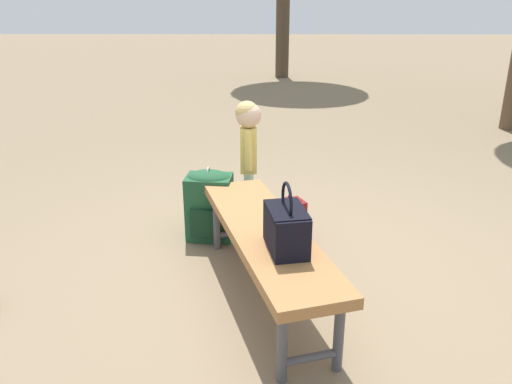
% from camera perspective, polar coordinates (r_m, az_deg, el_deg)
% --- Properties ---
extents(ground_plane, '(40.00, 40.00, 0.00)m').
position_cam_1_polar(ground_plane, '(3.43, 3.72, -8.56)').
color(ground_plane, '#7F6B51').
rests_on(ground_plane, ground).
extents(park_bench, '(1.65, 0.85, 0.45)m').
position_cam_1_polar(park_bench, '(2.96, 1.10, -5.03)').
color(park_bench, '#9E6B3D').
rests_on(park_bench, ground).
extents(handbag, '(0.35, 0.24, 0.37)m').
position_cam_1_polar(handbag, '(2.66, 3.34, -3.84)').
color(handbag, black).
rests_on(handbag, park_bench).
extents(child_standing, '(0.26, 0.19, 0.95)m').
position_cam_1_polar(child_standing, '(3.95, -0.85, 5.47)').
color(child_standing, '#B2D8B2').
rests_on(child_standing, ground).
extents(backpack_large, '(0.31, 0.34, 0.55)m').
position_cam_1_polar(backpack_large, '(3.77, -5.13, -1.21)').
color(backpack_large, '#1E4C2D').
rests_on(backpack_large, ground).
extents(backpack_small, '(0.23, 0.26, 0.35)m').
position_cam_1_polar(backpack_small, '(3.74, 3.63, -2.90)').
color(backpack_small, maroon).
rests_on(backpack_small, ground).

